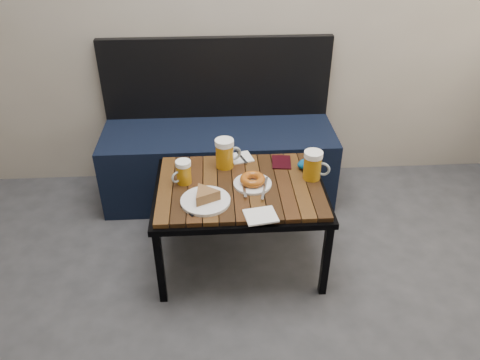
{
  "coord_description": "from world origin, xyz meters",
  "views": [
    {
      "loc": [
        0.09,
        -0.78,
        1.74
      ],
      "look_at": [
        0.21,
        1.12,
        0.5
      ],
      "focal_mm": 35.0,
      "sensor_mm": 36.0,
      "label": 1
    }
  ],
  "objects": [
    {
      "name": "cafe_table",
      "position": [
        0.21,
        1.12,
        0.43
      ],
      "size": [
        0.84,
        0.62,
        0.47
      ],
      "color": "black",
      "rests_on": "ground"
    },
    {
      "name": "bench",
      "position": [
        0.12,
        1.76,
        0.27
      ],
      "size": [
        1.4,
        0.5,
        0.95
      ],
      "color": "black",
      "rests_on": "ground"
    },
    {
      "name": "passport_burgundy",
      "position": [
        0.44,
        1.32,
        0.48
      ],
      "size": [
        0.11,
        0.14,
        0.01
      ],
      "primitive_type": "cube",
      "rotation": [
        0.0,
        0.0,
        -0.1
      ],
      "color": "black",
      "rests_on": "cafe_table"
    },
    {
      "name": "beer_mug_right",
      "position": [
        0.57,
        1.16,
        0.55
      ],
      "size": [
        0.14,
        0.11,
        0.15
      ],
      "rotation": [
        0.0,
        0.0,
        -0.36
      ],
      "color": "#AF740E",
      "rests_on": "cafe_table"
    },
    {
      "name": "plate_bagel",
      "position": [
        0.27,
        1.12,
        0.49
      ],
      "size": [
        0.19,
        0.24,
        0.05
      ],
      "color": "white",
      "rests_on": "cafe_table"
    },
    {
      "name": "plate_pie",
      "position": [
        0.04,
        0.99,
        0.5
      ],
      "size": [
        0.23,
        0.23,
        0.06
      ],
      "color": "white",
      "rests_on": "cafe_table"
    },
    {
      "name": "napkin_left",
      "position": [
        0.23,
        1.38,
        0.48
      ],
      "size": [
        0.14,
        0.15,
        0.01
      ],
      "rotation": [
        0.0,
        0.0,
        0.26
      ],
      "color": "white",
      "rests_on": "cafe_table"
    },
    {
      "name": "knit_pouch",
      "position": [
        0.57,
        1.26,
        0.5
      ],
      "size": [
        0.14,
        0.11,
        0.05
      ],
      "primitive_type": "ellipsoid",
      "rotation": [
        0.0,
        0.0,
        0.31
      ],
      "color": "navy",
      "rests_on": "cafe_table"
    },
    {
      "name": "beer_mug_left",
      "position": [
        -0.06,
        1.16,
        0.53
      ],
      "size": [
        0.11,
        0.1,
        0.12
      ],
      "rotation": [
        0.0,
        0.0,
        3.81
      ],
      "color": "#AF740E",
      "rests_on": "cafe_table"
    },
    {
      "name": "passport_navy",
      "position": [
        0.01,
        0.95,
        0.48
      ],
      "size": [
        0.16,
        0.15,
        0.01
      ],
      "primitive_type": "cube",
      "rotation": [
        0.0,
        0.0,
        -0.94
      ],
      "color": "black",
      "rests_on": "cafe_table"
    },
    {
      "name": "napkin_right",
      "position": [
        0.29,
        0.86,
        0.48
      ],
      "size": [
        0.16,
        0.14,
        0.01
      ],
      "rotation": [
        0.0,
        0.0,
        0.17
      ],
      "color": "white",
      "rests_on": "cafe_table"
    },
    {
      "name": "beer_mug_centre",
      "position": [
        0.14,
        1.3,
        0.55
      ],
      "size": [
        0.15,
        0.12,
        0.15
      ],
      "rotation": [
        0.0,
        0.0,
        0.36
      ],
      "color": "#AF740E",
      "rests_on": "cafe_table"
    }
  ]
}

